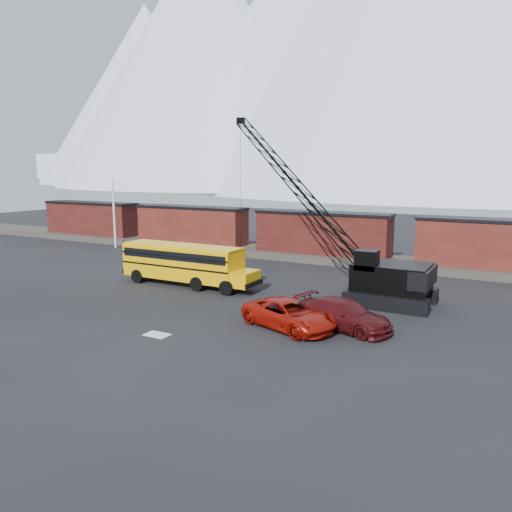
{
  "coord_description": "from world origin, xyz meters",
  "views": [
    {
      "loc": [
        17.9,
        -24.41,
        8.95
      ],
      "look_at": [
        1.37,
        5.75,
        3.0
      ],
      "focal_mm": 35.0,
      "sensor_mm": 36.0,
      "label": 1
    }
  ],
  "objects_px": {
    "red_pickup": "(289,314)",
    "maroon_suv": "(343,314)",
    "school_bus": "(186,263)",
    "crawler_crane": "(293,182)"
  },
  "relations": [
    {
      "from": "school_bus",
      "to": "maroon_suv",
      "type": "xyz_separation_m",
      "value": [
        14.4,
        -4.5,
        -0.95
      ]
    },
    {
      "from": "school_bus",
      "to": "crawler_crane",
      "type": "height_order",
      "value": "crawler_crane"
    },
    {
      "from": "school_bus",
      "to": "red_pickup",
      "type": "distance_m",
      "value": 13.12
    },
    {
      "from": "red_pickup",
      "to": "maroon_suv",
      "type": "height_order",
      "value": "maroon_suv"
    },
    {
      "from": "school_bus",
      "to": "maroon_suv",
      "type": "bearing_deg",
      "value": -17.35
    },
    {
      "from": "crawler_crane",
      "to": "school_bus",
      "type": "bearing_deg",
      "value": -128.22
    },
    {
      "from": "school_bus",
      "to": "crawler_crane",
      "type": "relative_size",
      "value": 0.56
    },
    {
      "from": "maroon_suv",
      "to": "crawler_crane",
      "type": "bearing_deg",
      "value": 51.41
    },
    {
      "from": "red_pickup",
      "to": "maroon_suv",
      "type": "bearing_deg",
      "value": -42.54
    },
    {
      "from": "maroon_suv",
      "to": "school_bus",
      "type": "bearing_deg",
      "value": 87.76
    }
  ]
}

